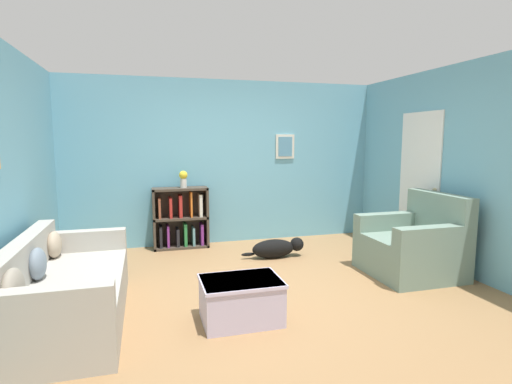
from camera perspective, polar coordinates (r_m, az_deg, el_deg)
ground_plane at (r=4.60m, az=1.38°, el=-13.72°), size 14.00×14.00×0.00m
wall_back at (r=6.48m, az=-4.39°, el=4.25°), size 5.60×0.13×2.60m
wall_right at (r=5.62m, az=27.11°, el=2.88°), size 0.16×5.00×2.60m
couch at (r=4.12m, az=-25.71°, el=-12.68°), size 0.91×1.97×0.78m
bookshelf at (r=6.28m, az=-10.69°, el=-3.84°), size 0.84×0.31×0.94m
recliner_chair at (r=5.36m, az=21.61°, el=-7.20°), size 1.00×1.03×1.01m
coffee_table at (r=3.80m, az=-2.16°, el=-15.00°), size 0.73×0.54×0.40m
dog at (r=5.72m, az=2.99°, el=-7.99°), size 0.91×0.24×0.27m
vase at (r=6.18m, az=-10.34°, el=1.96°), size 0.13×0.13×0.26m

